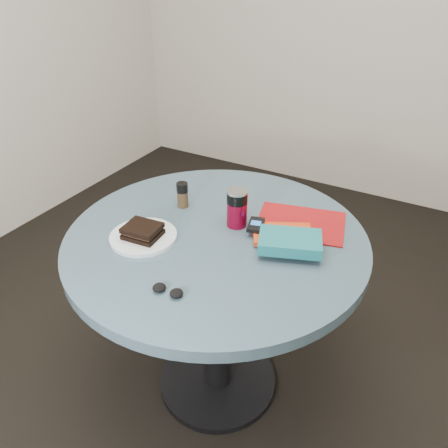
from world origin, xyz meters
The scene contains 11 objects.
ground centered at (0.00, 0.00, 0.00)m, with size 4.00×4.00×0.00m, color black.
table centered at (0.00, 0.00, 0.59)m, with size 1.00×1.00×0.75m.
plate centered at (-0.20, -0.14, 0.76)m, with size 0.22×0.22×0.01m, color white.
sandwich centered at (-0.19, -0.14, 0.78)m, with size 0.12×0.10×0.04m.
soda_can centered at (0.03, 0.09, 0.82)m, with size 0.09×0.09×0.13m.
pepper_grinder centered at (-0.20, 0.10, 0.80)m, with size 0.05×0.05×0.09m.
magazine centered at (0.22, 0.20, 0.75)m, with size 0.29×0.22×0.01m, color maroon.
red_book centered at (0.20, 0.09, 0.76)m, with size 0.19×0.13×0.02m, color red.
novel centered at (0.25, 0.02, 0.79)m, with size 0.19×0.12×0.04m, color #16616C.
mp3_player centered at (0.11, 0.08, 0.78)m, with size 0.07×0.09×0.02m.
headphones centered at (0.03, -0.32, 0.76)m, with size 0.09×0.04×0.02m.
Camera 1 is at (0.61, -1.04, 1.55)m, focal length 35.00 mm.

